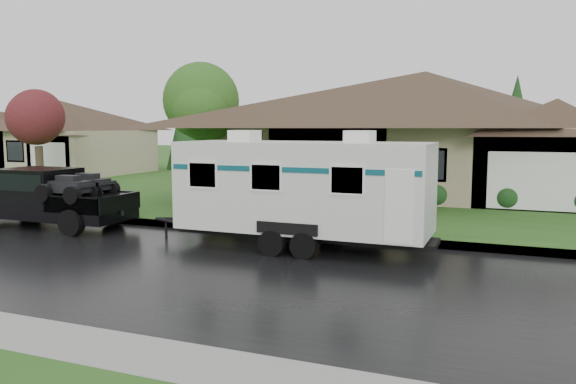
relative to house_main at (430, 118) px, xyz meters
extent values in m
plane|color=#26581B|center=(-2.29, -13.84, -3.59)|extent=(140.00, 140.00, 0.00)
cube|color=black|center=(-2.29, -15.84, -3.59)|extent=(140.00, 8.00, 0.01)
cube|color=gray|center=(-2.29, -11.59, -3.52)|extent=(140.00, 0.50, 0.15)
cube|color=#26581B|center=(-2.29, 1.16, -3.52)|extent=(140.00, 26.00, 0.15)
cube|color=#9D876A|center=(-0.29, 0.16, -1.94)|extent=(18.00, 10.00, 3.00)
pyramid|color=#3D2A21|center=(-0.29, 0.16, 2.16)|extent=(19.44, 10.80, 2.60)
cube|color=#9D876A|center=(5.11, -2.84, -2.09)|extent=(5.76, 4.00, 2.70)
cube|color=tan|center=(-24.29, 2.16, -2.04)|extent=(10.00, 8.00, 2.80)
pyramid|color=#3D2A21|center=(-24.29, 2.16, 1.36)|extent=(10.80, 8.64, 2.00)
cube|color=tan|center=(-21.29, 0.16, -2.18)|extent=(3.20, 4.00, 2.52)
cylinder|color=#382B1E|center=(-8.98, -5.31, -2.21)|extent=(0.39, 0.39, 2.46)
sphere|color=#3B7325|center=(-8.98, -5.31, 0.49)|extent=(3.40, 3.40, 3.40)
cylinder|color=#382B1E|center=(-17.27, -6.39, -2.37)|extent=(0.36, 0.36, 2.13)
sphere|color=maroon|center=(-17.27, -6.39, -0.04)|extent=(2.95, 2.95, 2.95)
sphere|color=#143814|center=(-6.59, -4.54, -2.94)|extent=(1.00, 1.00, 1.00)
sphere|color=#143814|center=(-4.07, -4.54, -2.94)|extent=(1.00, 1.00, 1.00)
sphere|color=#143814|center=(-1.55, -4.54, -2.94)|extent=(1.00, 1.00, 1.00)
sphere|color=#143814|center=(0.97, -4.54, -2.94)|extent=(1.00, 1.00, 1.00)
sphere|color=#143814|center=(3.49, -4.54, -2.94)|extent=(1.00, 1.00, 1.00)
cube|color=black|center=(-10.16, -13.08, -2.86)|extent=(5.62, 1.87, 0.81)
cube|color=black|center=(-12.22, -13.08, -2.61)|extent=(1.50, 1.83, 0.33)
cube|color=black|center=(-10.53, -13.08, -2.14)|extent=(2.25, 1.76, 0.84)
cube|color=black|center=(-10.53, -13.08, -2.09)|extent=(2.06, 1.80, 0.52)
cube|color=black|center=(-8.38, -13.08, -2.67)|extent=(2.06, 1.78, 0.06)
cylinder|color=black|center=(-11.94, -12.16, -3.20)|extent=(0.79, 0.30, 0.79)
cylinder|color=black|center=(-8.38, -14.00, -3.20)|extent=(0.79, 0.30, 0.79)
cylinder|color=black|center=(-8.38, -12.16, -3.20)|extent=(0.79, 0.30, 0.79)
cube|color=silver|center=(-1.46, -13.08, -1.93)|extent=(6.56, 2.25, 2.29)
cube|color=black|center=(-1.46, -13.08, -3.22)|extent=(6.93, 1.12, 0.13)
cube|color=#0C4A57|center=(-1.46, -13.08, -1.42)|extent=(6.43, 2.27, 0.13)
cube|color=white|center=(-3.14, -13.08, -0.63)|extent=(0.66, 0.75, 0.30)
cube|color=white|center=(0.04, -13.08, -0.63)|extent=(0.66, 0.75, 0.30)
cylinder|color=black|center=(-1.88, -14.19, -3.26)|extent=(0.66, 0.22, 0.66)
cylinder|color=black|center=(-1.88, -11.98, -3.26)|extent=(0.66, 0.22, 0.66)
cylinder|color=black|center=(-1.04, -14.19, -3.26)|extent=(0.66, 0.22, 0.66)
cylinder|color=black|center=(-1.04, -11.98, -3.26)|extent=(0.66, 0.22, 0.66)
camera|label=1|loc=(3.57, -26.75, -0.38)|focal=35.00mm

